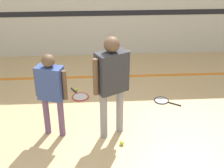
{
  "coord_description": "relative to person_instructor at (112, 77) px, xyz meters",
  "views": [
    {
      "loc": [
        -0.0,
        -3.76,
        2.89
      ],
      "look_at": [
        0.22,
        0.14,
        0.86
      ],
      "focal_mm": 50.0,
      "sensor_mm": 36.0,
      "label": 1
    }
  ],
  "objects": [
    {
      "name": "ground_plane",
      "position": [
        -0.22,
        -0.14,
        -0.96
      ],
      "size": [
        16.0,
        16.0,
        0.0
      ],
      "primitive_type": "plane",
      "color": "tan"
    },
    {
      "name": "floor_stripe",
      "position": [
        -0.22,
        1.99,
        -0.96
      ],
      "size": [
        14.4,
        0.1,
        0.01
      ],
      "color": "orange",
      "rests_on": "ground_plane"
    },
    {
      "name": "person_instructor",
      "position": [
        0.0,
        0.0,
        0.0
      ],
      "size": [
        0.53,
        0.42,
        1.56
      ],
      "rotation": [
        0.0,
        0.0,
        0.51
      ],
      "color": "gray",
      "rests_on": "ground_plane"
    },
    {
      "name": "person_student_left",
      "position": [
        -0.87,
        0.04,
        -0.15
      ],
      "size": [
        0.48,
        0.31,
        1.31
      ],
      "rotation": [
        0.0,
        0.0,
        -0.32
      ],
      "color": "#6B4C70",
      "rests_on": "ground_plane"
    },
    {
      "name": "racket_spare_on_floor",
      "position": [
        -0.53,
        1.16,
        -0.95
      ],
      "size": [
        0.43,
        0.57,
        0.03
      ],
      "rotation": [
        0.0,
        0.0,
        2.07
      ],
      "color": "red",
      "rests_on": "ground_plane"
    },
    {
      "name": "racket_second_spare",
      "position": [
        0.98,
        0.91,
        -0.95
      ],
      "size": [
        0.5,
        0.4,
        0.03
      ],
      "rotation": [
        0.0,
        0.0,
        5.7
      ],
      "color": "#28282D",
      "rests_on": "ground_plane"
    },
    {
      "name": "tennis_ball_near_instructor",
      "position": [
        0.13,
        -0.28,
        -0.93
      ],
      "size": [
        0.07,
        0.07,
        0.07
      ],
      "primitive_type": "sphere",
      "color": "#CCE038",
      "rests_on": "ground_plane"
    },
    {
      "name": "tennis_ball_by_spare_racket",
      "position": [
        -0.61,
        1.39,
        -0.93
      ],
      "size": [
        0.07,
        0.07,
        0.07
      ],
      "primitive_type": "sphere",
      "color": "#CCE038",
      "rests_on": "ground_plane"
    }
  ]
}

